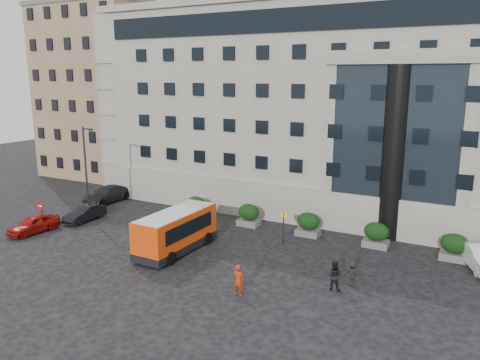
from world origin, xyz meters
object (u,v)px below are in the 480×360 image
Objects in this scene: pedestrian_b at (334,276)px; minibus at (176,230)px; hedge_b at (249,215)px; no_entry_sign at (41,210)px; red_truck at (137,175)px; parked_car_c at (107,194)px; hedge_e at (455,247)px; pedestrian_a at (238,280)px; street_lamp at (86,169)px; parked_car_d at (130,186)px; bus_stop_sign at (284,222)px; hedge_d at (376,235)px; parked_car_b at (85,213)px; pedestrian_c at (352,274)px; hedge_c at (308,224)px; hedge_a at (196,207)px; parked_car_a at (34,224)px.

minibus is at bearing -8.25° from pedestrian_b.
hedge_b is 16.74m from no_entry_sign.
parked_car_c is at bearing -89.74° from red_truck.
hedge_e is 15.48m from pedestrian_a.
parked_car_d is (-3.11, 8.73, -3.63)m from street_lamp.
bus_stop_sign is 21.64m from parked_car_d.
red_truck is at bearing 168.04° from hedge_d.
parked_car_b is (0.16, -0.67, -3.71)m from street_lamp.
pedestrian_c is at bearing -36.70° from red_truck.
hedge_c is (5.20, 0.00, 0.00)m from hedge_b.
red_truck is at bearing 110.37° from parked_car_d.
hedge_c is 9.44m from pedestrian_b.
hedge_d is at bearing 32.72° from minibus.
hedge_d reaches higher than parked_car_b.
red_truck reaches higher than bus_stop_sign.
parked_car_d is (-2.05, 12.76, -0.92)m from no_entry_sign.
bus_stop_sign is at bearing -107.82° from hedge_c.
hedge_e is (20.80, 0.00, 0.00)m from hedge_a.
hedge_c is 20.82m from parked_car_c.
bus_stop_sign is 8.80m from pedestrian_a.
no_entry_sign is (-14.20, -8.84, 0.72)m from hedge_b.
red_truck is at bearing 157.93° from bus_stop_sign.
hedge_d is 0.98× the size of pedestrian_a.
hedge_a is at bearing -33.62° from pedestrian_b.
parked_car_a is at bearing -133.03° from hedge_a.
pedestrian_a reaches higher than parked_car_c.
bus_stop_sign is 0.36× the size of minibus.
hedge_a is 0.35× the size of parked_car_d.
street_lamp is 3.17× the size of bus_stop_sign.
pedestrian_b is at bearing -39.09° from red_truck.
parked_car_c is at bearing -22.56° from pedestrian_b.
minibus is 1.16× the size of red_truck.
minibus is at bearing -53.03° from red_truck.
hedge_d is 5.20m from hedge_e.
street_lamp is (-7.94, -4.80, 3.44)m from hedge_a.
minibus reaches higher than hedge_b.
red_truck is at bearing 100.19° from no_entry_sign.
parked_car_d is (-20.55, 6.73, -1.00)m from bus_stop_sign.
minibus is at bearing -133.21° from hedge_c.
red_truck reaches higher than hedge_a.
parked_car_a is (-24.61, -9.65, -0.23)m from hedge_d.
parked_car_c is (-13.74, 7.44, -0.81)m from minibus.
hedge_e is at bearing 0.00° from hedge_d.
parked_car_c is (-19.92, 2.69, -0.95)m from bus_stop_sign.
bus_stop_sign is 17.52m from parked_car_b.
hedge_b is 0.35× the size of parked_car_d.
parked_car_b is (-17.28, -2.67, -1.07)m from bus_stop_sign.
hedge_a is 0.34× the size of parked_car_c.
hedge_a is 9.52m from parked_car_b.
hedge_a is 13.20m from parked_car_a.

